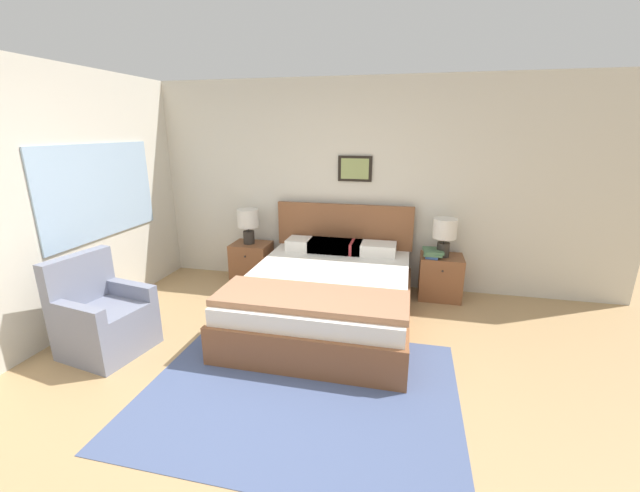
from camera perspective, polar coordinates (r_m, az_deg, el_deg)
name	(u,v)px	position (r m, az deg, el deg)	size (l,w,h in m)	color
ground_plane	(264,415)	(3.12, -8.20, -23.20)	(16.00, 16.00, 0.00)	tan
wall_back	(336,185)	(5.09, 2.33, 8.81)	(7.09, 0.09, 2.60)	beige
wall_left	(97,196)	(4.91, -29.67, 6.39)	(0.08, 5.11, 2.60)	beige
area_rug_main	(300,391)	(3.31, -2.93, -20.28)	(2.44, 1.89, 0.01)	#47567F
bed	(327,293)	(4.26, 1.07, -6.87)	(1.75, 2.17, 1.08)	brown
armchair	(103,319)	(4.18, -29.03, -9.33)	(0.75, 0.75, 0.91)	gray
nightstand_near_window	(252,262)	(5.38, -9.89, -2.34)	(0.50, 0.43, 0.53)	brown
nightstand_by_door	(440,277)	(5.00, 17.09, -4.32)	(0.50, 0.43, 0.53)	brown
table_lamp_near_window	(248,221)	(5.23, -10.42, 3.55)	(0.28, 0.28, 0.46)	#2D2823
table_lamp_by_door	(445,232)	(4.83, 17.68, 1.96)	(0.28, 0.28, 0.46)	#2D2823
book_thick_bottom	(433,255)	(4.87, 16.08, -1.31)	(0.18, 0.28, 0.03)	#335693
book_hardcover_middle	(433,253)	(4.86, 16.10, -0.99)	(0.23, 0.27, 0.03)	#4C7551
book_novel_upper	(433,251)	(4.85, 16.13, -0.67)	(0.24, 0.28, 0.03)	#4C7551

